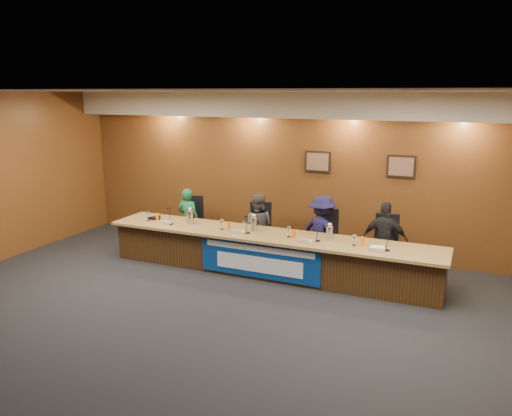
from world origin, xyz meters
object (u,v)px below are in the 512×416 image
at_px(panelist_b, 257,227).
at_px(office_chair_b, 259,234).
at_px(panelist_c, 322,232).
at_px(speakerphone, 156,218).
at_px(office_chair_d, 385,249).
at_px(carafe_right, 330,233).
at_px(office_chair_c, 323,242).
at_px(office_chair_a, 191,226).
at_px(banner, 259,260).
at_px(dais_body, 268,255).
at_px(panelist_d, 385,240).
at_px(carafe_left, 190,217).
at_px(panelist_a, 188,219).
at_px(carafe_mid, 254,224).

xyz_separation_m(panelist_b, office_chair_b, (0.00, 0.10, -0.17)).
xyz_separation_m(panelist_c, speakerphone, (-3.20, -0.62, 0.09)).
bearing_deg(office_chair_d, carafe_right, -145.52).
bearing_deg(office_chair_d, office_chair_c, 174.08).
height_order(carafe_right, speakerphone, carafe_right).
bearing_deg(office_chair_a, office_chair_d, -14.30).
bearing_deg(office_chair_a, banner, -43.89).
xyz_separation_m(banner, carafe_right, (1.10, 0.46, 0.49)).
bearing_deg(dais_body, office_chair_b, 123.82).
height_order(panelist_d, carafe_right, panelist_d).
bearing_deg(office_chair_d, office_chair_b, 174.08).
distance_m(office_chair_a, speakerphone, 0.86).
bearing_deg(office_chair_c, office_chair_a, -177.63).
xyz_separation_m(panelist_c, carafe_left, (-2.39, -0.65, 0.19)).
relative_size(banner, office_chair_b, 4.58).
height_order(office_chair_b, office_chair_c, same).
distance_m(panelist_c, office_chair_c, 0.23).
distance_m(panelist_c, office_chair_a, 2.85).
distance_m(dais_body, panelist_a, 2.17).
bearing_deg(banner, carafe_right, 22.71).
distance_m(panelist_b, carafe_mid, 0.70).
distance_m(dais_body, office_chair_d, 2.07).
height_order(dais_body, carafe_left, carafe_left).
bearing_deg(carafe_left, banner, -14.37).
bearing_deg(speakerphone, office_chair_a, 63.84).
height_order(panelist_c, office_chair_a, panelist_c).
relative_size(panelist_b, panelist_c, 0.95).
bearing_deg(office_chair_a, carafe_left, -73.32).
relative_size(banner, panelist_b, 1.69).
height_order(panelist_d, office_chair_b, panelist_d).
xyz_separation_m(banner, panelist_c, (0.79, 1.06, 0.31)).
distance_m(panelist_b, carafe_left, 1.30).
height_order(banner, office_chair_c, banner).
distance_m(panelist_c, speakerphone, 3.26).
xyz_separation_m(office_chair_d, carafe_mid, (-2.21, -0.73, 0.40)).
height_order(panelist_d, office_chair_c, panelist_d).
height_order(carafe_left, carafe_mid, same).
distance_m(panelist_d, office_chair_d, 0.22).
relative_size(office_chair_a, office_chair_c, 1.00).
distance_m(banner, panelist_b, 1.21).
height_order(dais_body, office_chair_c, dais_body).
bearing_deg(panelist_b, office_chair_b, -101.19).
bearing_deg(panelist_a, carafe_right, 168.28).
bearing_deg(office_chair_a, carafe_mid, -36.81).
height_order(panelist_b, office_chair_b, panelist_b).
height_order(panelist_a, carafe_right, panelist_a).
distance_m(carafe_left, speakerphone, 0.82).
xyz_separation_m(carafe_left, carafe_mid, (1.31, 0.02, 0.00)).
height_order(banner, office_chair_a, banner).
distance_m(panelist_b, carafe_right, 1.73).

